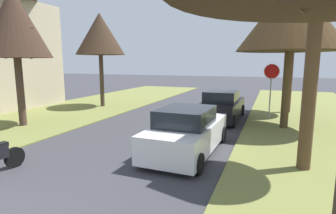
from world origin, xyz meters
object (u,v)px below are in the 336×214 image
stop_sign_far (271,79)px  street_tree_left_mid_a (14,24)px  parked_sedan_black (222,106)px  street_tree_right_far (296,1)px  street_tree_left_mid_b (100,34)px  parked_sedan_white (187,132)px  street_tree_right_mid_b (292,15)px

stop_sign_far → street_tree_left_mid_a: 12.92m
parked_sedan_black → street_tree_right_far: bearing=44.7°
street_tree_left_mid_b → parked_sedan_black: street_tree_left_mid_b is taller
street_tree_right_far → parked_sedan_white: bearing=-111.1°
street_tree_left_mid_a → parked_sedan_black: size_ratio=1.43×
stop_sign_far → street_tree_right_mid_b: street_tree_right_mid_b is taller
street_tree_right_mid_b → street_tree_left_mid_b: street_tree_right_mid_b is taller
street_tree_left_mid_a → parked_sedan_black: bearing=30.2°
stop_sign_far → street_tree_right_far: (1.04, 2.39, 4.37)m
street_tree_left_mid_b → street_tree_left_mid_a: bearing=-91.7°
stop_sign_far → street_tree_right_far: size_ratio=0.35×
street_tree_left_mid_b → street_tree_right_mid_b: bearing=-11.0°
street_tree_left_mid_a → stop_sign_far: bearing=28.7°
street_tree_right_mid_b → parked_sedan_white: size_ratio=1.50×
street_tree_left_mid_a → parked_sedan_black: (8.70, 5.05, -4.08)m
stop_sign_far → street_tree_left_mid_b: 11.26m
stop_sign_far → street_tree_left_mid_a: street_tree_left_mid_a is taller
street_tree_right_mid_b → street_tree_right_far: (0.37, 4.40, 1.43)m
parked_sedan_white → street_tree_right_far: bearing=68.9°
parked_sedan_white → stop_sign_far: bearing=69.7°
street_tree_left_mid_b → parked_sedan_white: 11.78m
street_tree_left_mid_b → street_tree_right_far: bearing=10.1°
street_tree_right_far → street_tree_left_mid_a: 14.90m
stop_sign_far → street_tree_right_mid_b: 3.62m
street_tree_left_mid_b → parked_sedan_white: size_ratio=1.41×
street_tree_right_far → street_tree_left_mid_a: (-12.14, -8.46, -1.74)m
stop_sign_far → street_tree_left_mid_b: size_ratio=0.47×
street_tree_left_mid_a → parked_sedan_black: 10.85m
stop_sign_far → parked_sedan_white: size_ratio=0.66×
parked_sedan_white → parked_sedan_black: size_ratio=1.00×
street_tree_right_mid_b → parked_sedan_black: size_ratio=1.50×
parked_sedan_white → parked_sedan_black: (0.15, 5.88, 0.00)m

